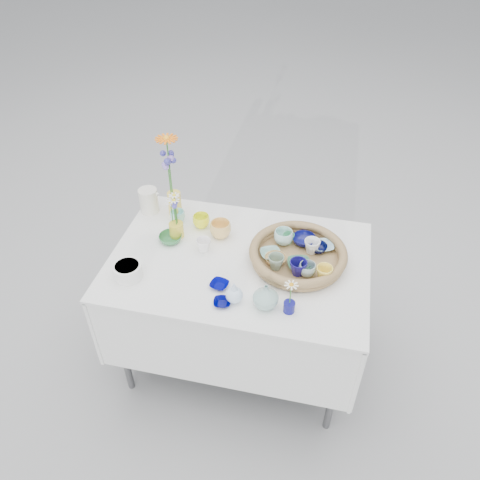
% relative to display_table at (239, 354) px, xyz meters
% --- Properties ---
extents(ground, '(80.00, 80.00, 0.00)m').
position_rel_display_table_xyz_m(ground, '(0.00, 0.00, 0.00)').
color(ground, '#A2A2A2').
extents(display_table, '(1.26, 0.86, 0.77)m').
position_rel_display_table_xyz_m(display_table, '(0.00, 0.00, 0.00)').
color(display_table, white).
rests_on(display_table, ground).
extents(wicker_tray, '(0.47, 0.47, 0.08)m').
position_rel_display_table_xyz_m(wicker_tray, '(0.28, 0.05, 0.80)').
color(wicker_tray, brown).
rests_on(wicker_tray, display_table).
extents(tray_ceramic_0, '(0.14, 0.14, 0.04)m').
position_rel_display_table_xyz_m(tray_ceramic_0, '(0.30, 0.17, 0.80)').
color(tray_ceramic_0, '#0C0F59').
rests_on(tray_ceramic_0, wicker_tray).
extents(tray_ceramic_1, '(0.12, 0.12, 0.03)m').
position_rel_display_table_xyz_m(tray_ceramic_1, '(0.37, 0.13, 0.80)').
color(tray_ceramic_1, black).
rests_on(tray_ceramic_1, wicker_tray).
extents(tray_ceramic_2, '(0.08, 0.08, 0.07)m').
position_rel_display_table_xyz_m(tray_ceramic_2, '(0.41, -0.07, 0.82)').
color(tray_ceramic_2, '#FFDD4E').
rests_on(tray_ceramic_2, wicker_tray).
extents(tray_ceramic_3, '(0.14, 0.14, 0.03)m').
position_rel_display_table_xyz_m(tray_ceramic_3, '(0.29, -0.01, 0.80)').
color(tray_ceramic_3, '#376E4D').
rests_on(tray_ceramic_3, wicker_tray).
extents(tray_ceramic_4, '(0.08, 0.08, 0.07)m').
position_rel_display_table_xyz_m(tray_ceramic_4, '(0.19, -0.04, 0.82)').
color(tray_ceramic_4, gray).
rests_on(tray_ceramic_4, wicker_tray).
extents(tray_ceramic_5, '(0.13, 0.13, 0.02)m').
position_rel_display_table_xyz_m(tray_ceramic_5, '(0.15, 0.04, 0.80)').
color(tray_ceramic_5, '#7DB4A7').
rests_on(tray_ceramic_5, wicker_tray).
extents(tray_ceramic_6, '(0.13, 0.13, 0.08)m').
position_rel_display_table_xyz_m(tray_ceramic_6, '(0.19, 0.15, 0.82)').
color(tray_ceramic_6, '#BDEFE8').
rests_on(tray_ceramic_6, wicker_tray).
extents(tray_ceramic_7, '(0.10, 0.10, 0.07)m').
position_rel_display_table_xyz_m(tray_ceramic_7, '(0.34, 0.11, 0.82)').
color(tray_ceramic_7, white).
rests_on(tray_ceramic_7, wicker_tray).
extents(tray_ceramic_8, '(0.13, 0.13, 0.02)m').
position_rel_display_table_xyz_m(tray_ceramic_8, '(0.39, 0.15, 0.80)').
color(tray_ceramic_8, '#B0E4F2').
rests_on(tray_ceramic_8, wicker_tray).
extents(tray_ceramic_9, '(0.11, 0.11, 0.08)m').
position_rel_display_table_xyz_m(tray_ceramic_9, '(0.29, -0.06, 0.82)').
color(tray_ceramic_9, navy).
rests_on(tray_ceramic_9, wicker_tray).
extents(tray_ceramic_10, '(0.13, 0.13, 0.03)m').
position_rel_display_table_xyz_m(tray_ceramic_10, '(0.18, -0.00, 0.80)').
color(tray_ceramic_10, '#E1AE67').
rests_on(tray_ceramic_10, wicker_tray).
extents(tray_ceramic_11, '(0.08, 0.08, 0.06)m').
position_rel_display_table_xyz_m(tray_ceramic_11, '(0.34, -0.06, 0.81)').
color(tray_ceramic_11, '#9AB9B5').
rests_on(tray_ceramic_11, wicker_tray).
extents(tray_ceramic_12, '(0.07, 0.07, 0.05)m').
position_rel_display_table_xyz_m(tray_ceramic_12, '(0.22, 0.16, 0.81)').
color(tray_ceramic_12, '#4DA671').
rests_on(tray_ceramic_12, wicker_tray).
extents(loose_ceramic_0, '(0.10, 0.10, 0.07)m').
position_rel_display_table_xyz_m(loose_ceramic_0, '(-0.25, 0.21, 0.80)').
color(loose_ceramic_0, '#F1FA1E').
rests_on(loose_ceramic_0, display_table).
extents(loose_ceramic_1, '(0.12, 0.12, 0.09)m').
position_rel_display_table_xyz_m(loose_ceramic_1, '(-0.13, 0.15, 0.81)').
color(loose_ceramic_1, '#F6C568').
rests_on(loose_ceramic_1, display_table).
extents(loose_ceramic_2, '(0.14, 0.14, 0.04)m').
position_rel_display_table_xyz_m(loose_ceramic_2, '(-0.37, 0.06, 0.78)').
color(loose_ceramic_2, '#317742').
rests_on(loose_ceramic_2, display_table).
extents(loose_ceramic_3, '(0.09, 0.09, 0.07)m').
position_rel_display_table_xyz_m(loose_ceramic_3, '(-0.19, 0.02, 0.80)').
color(loose_ceramic_3, white).
rests_on(loose_ceramic_3, display_table).
extents(loose_ceramic_4, '(0.10, 0.10, 0.02)m').
position_rel_display_table_xyz_m(loose_ceramic_4, '(-0.05, -0.20, 0.78)').
color(loose_ceramic_4, '#00016A').
rests_on(loose_ceramic_4, display_table).
extents(loose_ceramic_5, '(0.09, 0.09, 0.06)m').
position_rel_display_table_xyz_m(loose_ceramic_5, '(-0.39, 0.23, 0.80)').
color(loose_ceramic_5, '#9DE6E1').
rests_on(loose_ceramic_5, display_table).
extents(loose_ceramic_6, '(0.09, 0.09, 0.02)m').
position_rel_display_table_xyz_m(loose_ceramic_6, '(-0.01, -0.31, 0.77)').
color(loose_ceramic_6, '#000154').
rests_on(loose_ceramic_6, display_table).
extents(fluted_bowl, '(0.14, 0.14, 0.07)m').
position_rel_display_table_xyz_m(fluted_bowl, '(-0.48, -0.23, 0.80)').
color(fluted_bowl, white).
rests_on(fluted_bowl, display_table).
extents(bud_vase_paleblue, '(0.09, 0.09, 0.12)m').
position_rel_display_table_xyz_m(bud_vase_paleblue, '(0.04, -0.28, 0.82)').
color(bud_vase_paleblue, '#C6DEFB').
rests_on(bud_vase_paleblue, display_table).
extents(bud_vase_seafoam, '(0.13, 0.13, 0.12)m').
position_rel_display_table_xyz_m(bud_vase_seafoam, '(0.18, -0.27, 0.82)').
color(bud_vase_seafoam, '#8FB7AD').
rests_on(bud_vase_seafoam, display_table).
extents(bud_vase_cobalt, '(0.06, 0.06, 0.05)m').
position_rel_display_table_xyz_m(bud_vase_cobalt, '(0.28, -0.28, 0.79)').
color(bud_vase_cobalt, navy).
rests_on(bud_vase_cobalt, display_table).
extents(single_daisy, '(0.08, 0.08, 0.13)m').
position_rel_display_table_xyz_m(single_daisy, '(0.29, -0.28, 0.87)').
color(single_daisy, white).
rests_on(single_daisy, bud_vase_cobalt).
extents(tall_vase_yellow, '(0.08, 0.08, 0.14)m').
position_rel_display_table_xyz_m(tall_vase_yellow, '(-0.42, 0.29, 0.83)').
color(tall_vase_yellow, '#F3D04A').
rests_on(tall_vase_yellow, display_table).
extents(gerbera, '(0.17, 0.17, 0.34)m').
position_rel_display_table_xyz_m(gerbera, '(-0.43, 0.28, 1.06)').
color(gerbera, orange).
rests_on(gerbera, tall_vase_yellow).
extents(hydrangea, '(0.10, 0.10, 0.28)m').
position_rel_display_table_xyz_m(hydrangea, '(-0.43, 0.28, 1.00)').
color(hydrangea, '#3D3AA0').
rests_on(hydrangea, tall_vase_yellow).
extents(white_pitcher, '(0.17, 0.14, 0.14)m').
position_rel_display_table_xyz_m(white_pitcher, '(-0.57, 0.28, 0.83)').
color(white_pitcher, silver).
rests_on(white_pitcher, display_table).
extents(daisy_cup, '(0.10, 0.10, 0.08)m').
position_rel_display_table_xyz_m(daisy_cup, '(-0.35, 0.11, 0.80)').
color(daisy_cup, yellow).
rests_on(daisy_cup, display_table).
extents(daisy_posy, '(0.11, 0.11, 0.17)m').
position_rel_display_table_xyz_m(daisy_posy, '(-0.35, 0.11, 0.93)').
color(daisy_posy, white).
rests_on(daisy_posy, daisy_cup).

